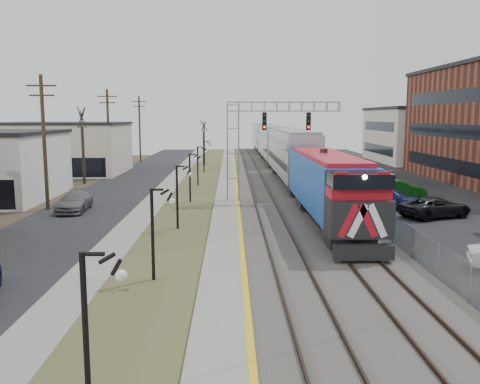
{
  "coord_description": "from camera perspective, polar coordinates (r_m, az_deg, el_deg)",
  "views": [
    {
      "loc": [
        -0.7,
        -12.97,
        6.97
      ],
      "look_at": [
        -0.15,
        16.34,
        2.6
      ],
      "focal_mm": 38.0,
      "sensor_mm": 36.0,
      "label": 1
    }
  ],
  "objects": [
    {
      "name": "bare_trees",
      "position": [
        53.41,
        -14.05,
        3.64
      ],
      "size": [
        12.3,
        42.3,
        5.95
      ],
      "color": "#382D23",
      "rests_on": "ground"
    },
    {
      "name": "car_lot_g",
      "position": [
        61.81,
        10.19,
        2.53
      ],
      "size": [
        5.13,
        2.74,
        1.41
      ],
      "primitive_type": "imported",
      "rotation": [
        0.0,
        0.0,
        1.41
      ],
      "color": "maroon",
      "rests_on": "ground"
    },
    {
      "name": "sidewalk",
      "position": [
        48.87,
        -8.47,
        0.23
      ],
      "size": [
        2.0,
        120.0,
        0.08
      ],
      "primitive_type": "cube",
      "color": "gray",
      "rests_on": "ground"
    },
    {
      "name": "lampposts",
      "position": [
        31.82,
        -7.02,
        -0.57
      ],
      "size": [
        0.14,
        62.14,
        4.0
      ],
      "color": "black",
      "rests_on": "ground"
    },
    {
      "name": "car_lot_f",
      "position": [
        45.89,
        17.35,
        0.31
      ],
      "size": [
        4.77,
        2.18,
        1.52
      ],
      "primitive_type": "imported",
      "rotation": [
        0.0,
        0.0,
        1.44
      ],
      "color": "#0D4111",
      "rests_on": "ground"
    },
    {
      "name": "street_west",
      "position": [
        49.66,
        -13.63,
        0.19
      ],
      "size": [
        7.0,
        120.0,
        0.04
      ],
      "primitive_type": "cube",
      "color": "black",
      "rests_on": "ground"
    },
    {
      "name": "platform_edge",
      "position": [
        48.44,
        -0.38,
        0.5
      ],
      "size": [
        0.24,
        120.0,
        0.01
      ],
      "primitive_type": "cube",
      "color": "gold",
      "rests_on": "platform"
    },
    {
      "name": "utility_poles",
      "position": [
        40.45,
        -21.11,
        5.12
      ],
      "size": [
        0.28,
        80.28,
        10.0
      ],
      "color": "#4C3823",
      "rests_on": "ground"
    },
    {
      "name": "ballast_bed",
      "position": [
        48.68,
        4.47,
        0.34
      ],
      "size": [
        8.0,
        120.0,
        0.2
      ],
      "primitive_type": "cube",
      "color": "#595651",
      "rests_on": "ground"
    },
    {
      "name": "signal_gantry",
      "position": [
        41.03,
        1.61,
        6.54
      ],
      "size": [
        9.0,
        1.07,
        8.15
      ],
      "color": "gray",
      "rests_on": "ground"
    },
    {
      "name": "car_street_b",
      "position": [
        39.44,
        -18.1,
        -1.09
      ],
      "size": [
        2.25,
        4.95,
        1.41
      ],
      "primitive_type": "imported",
      "rotation": [
        0.0,
        0.0,
        0.06
      ],
      "color": "slate",
      "rests_on": "ground"
    },
    {
      "name": "track_far",
      "position": [
        48.83,
        6.23,
        0.55
      ],
      "size": [
        1.58,
        120.0,
        0.15
      ],
      "color": "#2D2119",
      "rests_on": "ballast_bed"
    },
    {
      "name": "car_lot_c",
      "position": [
        37.72,
        21.11,
        -1.66
      ],
      "size": [
        5.58,
        4.01,
        1.41
      ],
      "primitive_type": "imported",
      "rotation": [
        0.0,
        0.0,
        1.94
      ],
      "color": "black",
      "rests_on": "ground"
    },
    {
      "name": "train",
      "position": [
        67.7,
        4.19,
        5.02
      ],
      "size": [
        3.0,
        85.85,
        5.33
      ],
      "color": "#1549AD",
      "rests_on": "ground"
    },
    {
      "name": "fence",
      "position": [
        49.18,
        9.36,
        1.16
      ],
      "size": [
        0.04,
        120.0,
        1.6
      ],
      "primitive_type": "cube",
      "color": "gray",
      "rests_on": "ground"
    },
    {
      "name": "grass_median",
      "position": [
        48.58,
        -4.96,
        0.23
      ],
      "size": [
        4.0,
        120.0,
        0.06
      ],
      "primitive_type": "cube",
      "color": "#4C532C",
      "rests_on": "ground"
    },
    {
      "name": "ground",
      "position": [
        14.74,
        1.89,
        -19.74
      ],
      "size": [
        160.0,
        160.0,
        0.0
      ],
      "primitive_type": "plane",
      "color": "#473D2D",
      "rests_on": "ground"
    },
    {
      "name": "parking_lot",
      "position": [
        51.27,
        17.94,
        0.27
      ],
      "size": [
        16.0,
        120.0,
        0.04
      ],
      "primitive_type": "cube",
      "color": "black",
      "rests_on": "ground"
    },
    {
      "name": "platform",
      "position": [
        48.45,
        -1.42,
        0.35
      ],
      "size": [
        2.0,
        120.0,
        0.24
      ],
      "primitive_type": "cube",
      "color": "gray",
      "rests_on": "ground"
    },
    {
      "name": "car_lot_e",
      "position": [
        47.01,
        14.5,
        0.55
      ],
      "size": [
        4.48,
        3.03,
        1.42
      ],
      "primitive_type": "imported",
      "rotation": [
        0.0,
        0.0,
        1.21
      ],
      "color": "slate",
      "rests_on": "ground"
    },
    {
      "name": "car_lot_d",
      "position": [
        40.09,
        16.65,
        -0.82
      ],
      "size": [
        5.51,
        3.96,
        1.48
      ],
      "primitive_type": "imported",
      "rotation": [
        0.0,
        0.0,
        1.16
      ],
      "color": "navy",
      "rests_on": "ground"
    },
    {
      "name": "track_near",
      "position": [
        48.51,
        2.12,
        0.54
      ],
      "size": [
        1.58,
        120.0,
        0.15
      ],
      "color": "#2D2119",
      "rests_on": "ballast_bed"
    }
  ]
}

